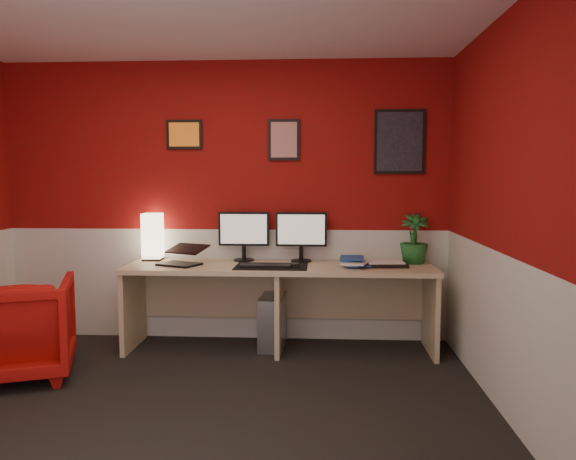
# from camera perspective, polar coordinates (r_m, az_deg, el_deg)

# --- Properties ---
(ground) EXTENTS (4.00, 3.50, 0.01)m
(ground) POSITION_cam_1_polar(r_m,az_deg,el_deg) (3.68, -11.07, -18.35)
(ground) COLOR black
(ground) RESTS_ON ground
(wall_back) EXTENTS (4.00, 0.01, 2.50)m
(wall_back) POSITION_cam_1_polar(r_m,az_deg,el_deg) (5.08, -6.41, 2.88)
(wall_back) COLOR maroon
(wall_back) RESTS_ON ground
(wall_front) EXTENTS (4.00, 0.01, 2.50)m
(wall_front) POSITION_cam_1_polar(r_m,az_deg,el_deg) (1.75, -26.29, -2.67)
(wall_front) COLOR maroon
(wall_front) RESTS_ON ground
(wall_right) EXTENTS (0.01, 3.50, 2.50)m
(wall_right) POSITION_cam_1_polar(r_m,az_deg,el_deg) (3.45, 22.60, 1.25)
(wall_right) COLOR maroon
(wall_right) RESTS_ON ground
(wainscot_back) EXTENTS (4.00, 0.01, 1.00)m
(wainscot_back) POSITION_cam_1_polar(r_m,az_deg,el_deg) (5.17, -6.33, -5.47)
(wainscot_back) COLOR silver
(wainscot_back) RESTS_ON ground
(wainscot_right) EXTENTS (0.01, 3.50, 1.00)m
(wainscot_right) POSITION_cam_1_polar(r_m,az_deg,el_deg) (3.58, 22.07, -10.80)
(wainscot_right) COLOR silver
(wainscot_right) RESTS_ON ground
(desk) EXTENTS (2.60, 0.65, 0.73)m
(desk) POSITION_cam_1_polar(r_m,az_deg,el_deg) (4.80, -0.87, -7.93)
(desk) COLOR #CEB484
(desk) RESTS_ON ground
(shoji_lamp) EXTENTS (0.16, 0.16, 0.40)m
(shoji_lamp) POSITION_cam_1_polar(r_m,az_deg,el_deg) (5.14, -13.62, -0.80)
(shoji_lamp) COLOR #FFE5B2
(shoji_lamp) RESTS_ON desk
(laptop) EXTENTS (0.40, 0.35, 0.22)m
(laptop) POSITION_cam_1_polar(r_m,az_deg,el_deg) (4.81, -11.04, -2.25)
(laptop) COLOR black
(laptop) RESTS_ON desk
(monitor_left) EXTENTS (0.45, 0.06, 0.58)m
(monitor_left) POSITION_cam_1_polar(r_m,az_deg,el_deg) (4.96, -4.54, 0.16)
(monitor_left) COLOR black
(monitor_left) RESTS_ON desk
(monitor_right) EXTENTS (0.45, 0.06, 0.58)m
(monitor_right) POSITION_cam_1_polar(r_m,az_deg,el_deg) (4.90, 1.36, 0.12)
(monitor_right) COLOR black
(monitor_right) RESTS_ON desk
(desk_mat) EXTENTS (0.60, 0.38, 0.01)m
(desk_mat) POSITION_cam_1_polar(r_m,az_deg,el_deg) (4.66, -1.72, -3.73)
(desk_mat) COLOR black
(desk_mat) RESTS_ON desk
(keyboard) EXTENTS (0.42, 0.15, 0.02)m
(keyboard) POSITION_cam_1_polar(r_m,az_deg,el_deg) (4.64, -2.30, -3.63)
(keyboard) COLOR black
(keyboard) RESTS_ON desk_mat
(mouse) EXTENTS (0.06, 0.10, 0.03)m
(mouse) POSITION_cam_1_polar(r_m,az_deg,el_deg) (4.61, 0.74, -3.59)
(mouse) COLOR black
(mouse) RESTS_ON desk_mat
(book_bottom) EXTENTS (0.23, 0.29, 0.03)m
(book_bottom) POSITION_cam_1_polar(r_m,az_deg,el_deg) (4.71, 5.78, -3.52)
(book_bottom) COLOR #204793
(book_bottom) RESTS_ON desk
(book_middle) EXTENTS (0.27, 0.32, 0.02)m
(book_middle) POSITION_cam_1_polar(r_m,az_deg,el_deg) (4.68, 5.79, -3.27)
(book_middle) COLOR silver
(book_middle) RESTS_ON book_bottom
(book_top) EXTENTS (0.22, 0.28, 0.03)m
(book_top) POSITION_cam_1_polar(r_m,az_deg,el_deg) (4.72, 5.32, -2.89)
(book_top) COLOR #204793
(book_top) RESTS_ON book_middle
(zen_tray) EXTENTS (0.37, 0.28, 0.03)m
(zen_tray) POSITION_cam_1_polar(r_m,az_deg,el_deg) (4.76, 9.84, -3.47)
(zen_tray) COLOR black
(zen_tray) RESTS_ON desk
(potted_plant) EXTENTS (0.26, 0.26, 0.43)m
(potted_plant) POSITION_cam_1_polar(r_m,az_deg,el_deg) (4.93, 12.72, -0.87)
(potted_plant) COLOR #19591E
(potted_plant) RESTS_ON desk
(pc_tower) EXTENTS (0.22, 0.46, 0.45)m
(pc_tower) POSITION_cam_1_polar(r_m,az_deg,el_deg) (4.92, -1.57, -9.29)
(pc_tower) COLOR #99999E
(pc_tower) RESTS_ON ground
(armchair) EXTENTS (1.02, 1.04, 0.74)m
(armchair) POSITION_cam_1_polar(r_m,az_deg,el_deg) (4.63, -26.07, -8.95)
(armchair) COLOR #B8130F
(armchair) RESTS_ON ground
(art_left) EXTENTS (0.32, 0.02, 0.26)m
(art_left) POSITION_cam_1_polar(r_m,az_deg,el_deg) (5.15, -10.51, 9.53)
(art_left) COLOR orange
(art_left) RESTS_ON wall_back
(art_center) EXTENTS (0.28, 0.02, 0.36)m
(art_center) POSITION_cam_1_polar(r_m,az_deg,el_deg) (5.01, -0.41, 9.17)
(art_center) COLOR red
(art_center) RESTS_ON wall_back
(art_right) EXTENTS (0.44, 0.02, 0.56)m
(art_right) POSITION_cam_1_polar(r_m,az_deg,el_deg) (5.04, 11.30, 8.81)
(art_right) COLOR black
(art_right) RESTS_ON wall_back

